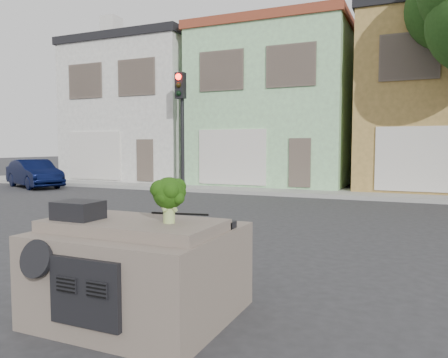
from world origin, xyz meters
The scene contains 11 objects.
ground_plane centered at (0.00, 0.00, 0.00)m, with size 120.00×120.00×0.00m, color #303033.
sidewalk centered at (0.00, 10.50, 0.07)m, with size 40.00×3.00×0.15m, color gray.
townhouse_white centered at (-11.00, 14.50, 3.77)m, with size 7.20×8.20×7.55m, color silver.
townhouse_mint centered at (-3.50, 14.50, 3.77)m, with size 7.20×8.20×7.55m, color #9BD598.
townhouse_tan centered at (4.00, 14.50, 3.77)m, with size 7.20×8.20×7.55m, color #A68342.
navy_sedan centered at (-13.44, 7.91, 0.00)m, with size 1.38×3.97×1.31m, color black.
traffic_signal centered at (-6.50, 9.50, 2.55)m, with size 0.40×0.40×5.10m, color black.
car_dashboard centered at (0.00, -3.00, 0.56)m, with size 2.00×1.80×1.12m, color #6D6055.
instrument_hump centered at (-0.58, -3.35, 1.22)m, with size 0.48×0.38×0.20m, color black.
wiper_arm centered at (0.28, -2.62, 1.13)m, with size 0.70×0.03×0.02m, color black.
broccoli centered at (0.45, -3.15, 1.37)m, with size 0.40×0.40×0.49m, color #173409.
Camera 1 is at (2.80, -7.05, 1.92)m, focal length 35.00 mm.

